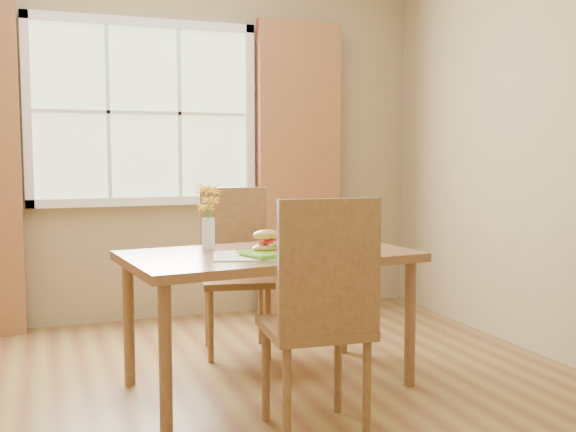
% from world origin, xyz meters
% --- Properties ---
extents(room, '(4.24, 3.84, 2.74)m').
position_xyz_m(room, '(0.00, 0.00, 1.35)').
color(room, brown).
rests_on(room, ground).
extents(window, '(1.62, 0.06, 1.32)m').
position_xyz_m(window, '(0.00, 1.87, 1.50)').
color(window, '#A5BC8E').
rests_on(window, room).
extents(curtain_right, '(0.65, 0.08, 2.20)m').
position_xyz_m(curtain_right, '(1.15, 1.78, 1.10)').
color(curtain_right, maroon).
rests_on(curtain_right, room).
extents(dining_table, '(1.53, 0.97, 0.71)m').
position_xyz_m(dining_table, '(0.39, 0.24, 0.63)').
color(dining_table, brown).
rests_on(dining_table, room).
extents(chair_near, '(0.46, 0.46, 1.03)m').
position_xyz_m(chair_near, '(0.38, -0.47, 0.57)').
color(chair_near, brown).
rests_on(chair_near, room).
extents(chair_far, '(0.48, 0.48, 1.00)m').
position_xyz_m(chair_far, '(0.41, 0.94, 0.55)').
color(chair_far, brown).
rests_on(chair_far, room).
extents(placemat, '(0.52, 0.43, 0.01)m').
position_xyz_m(placemat, '(0.30, 0.12, 0.71)').
color(placemat, '#E4E9C5').
rests_on(placemat, dining_table).
extents(plate, '(0.28, 0.28, 0.01)m').
position_xyz_m(plate, '(0.33, 0.08, 0.72)').
color(plate, '#70D535').
rests_on(plate, placemat).
extents(croissant_sandwich, '(0.16, 0.11, 0.11)m').
position_xyz_m(croissant_sandwich, '(0.35, 0.14, 0.78)').
color(croissant_sandwich, '#CC8B45').
rests_on(croissant_sandwich, plate).
extents(water_glass, '(0.08, 0.08, 0.12)m').
position_xyz_m(water_glass, '(0.63, 0.13, 0.76)').
color(water_glass, silver).
rests_on(water_glass, dining_table).
extents(flower_vase, '(0.14, 0.14, 0.35)m').
position_xyz_m(flower_vase, '(0.11, 0.41, 0.91)').
color(flower_vase, silver).
rests_on(flower_vase, dining_table).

